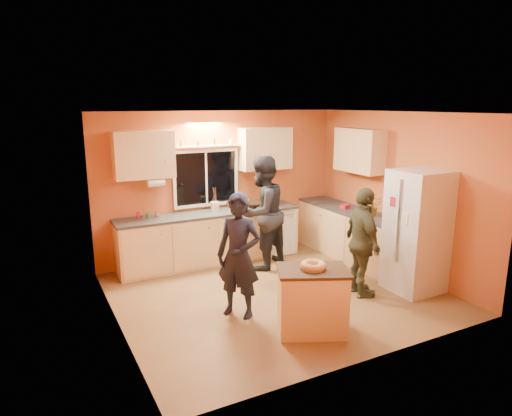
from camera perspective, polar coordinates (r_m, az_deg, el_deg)
ground at (r=6.82m, az=2.59°, el=-10.60°), size 4.50×4.50×0.00m
room_shell at (r=6.76m, az=1.87°, el=3.54°), size 4.54×4.04×2.61m
back_counter at (r=8.10m, az=-3.31°, el=-3.35°), size 4.23×0.62×0.90m
right_counter at (r=8.12m, az=12.87°, el=-3.62°), size 0.62×1.84×0.90m
refrigerator at (r=7.06m, az=19.47°, el=-2.78°), size 0.72×0.70×1.80m
island at (r=5.65m, az=7.02°, el=-11.36°), size 0.99×0.87×0.81m
bundt_pastry at (r=5.48m, az=7.15°, el=-7.15°), size 0.31×0.31×0.09m
person_left at (r=5.88m, az=-2.18°, el=-5.99°), size 0.68×0.71×1.63m
person_center at (r=7.55m, az=0.77°, el=-0.63°), size 1.13×1.02×1.90m
person_right at (r=6.66m, az=13.20°, el=-4.24°), size 0.61×1.00×1.59m
mixing_bowl at (r=8.20m, az=0.11°, el=0.46°), size 0.46×0.46×0.09m
utensil_crock at (r=7.89m, az=-5.16°, el=0.18°), size 0.14×0.14×0.17m
potted_plant at (r=7.79m, az=14.34°, el=0.23°), size 0.36×0.34×0.32m
red_box at (r=8.23m, az=11.05°, el=0.18°), size 0.19×0.16×0.07m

